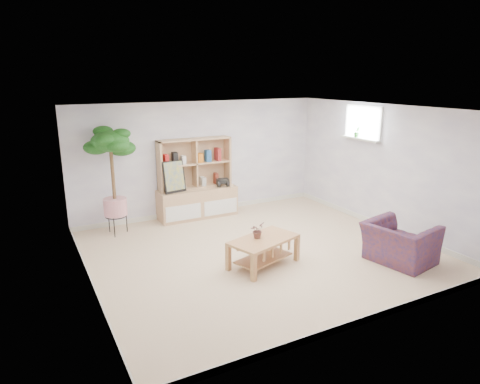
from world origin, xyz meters
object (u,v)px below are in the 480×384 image
coffee_table (263,252)px  floor_tree (113,182)px  storage_unit (197,179)px  armchair (400,240)px

coffee_table → floor_tree: floor_tree is taller
storage_unit → floor_tree: 1.77m
coffee_table → floor_tree: (-1.74, 2.50, 0.79)m
storage_unit → coffee_table: 2.80m
storage_unit → armchair: 4.17m
storage_unit → floor_tree: floor_tree is taller
storage_unit → floor_tree: size_ratio=0.82×
floor_tree → armchair: size_ratio=2.03×
coffee_table → armchair: bearing=-42.5°
armchair → floor_tree: bearing=36.7°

